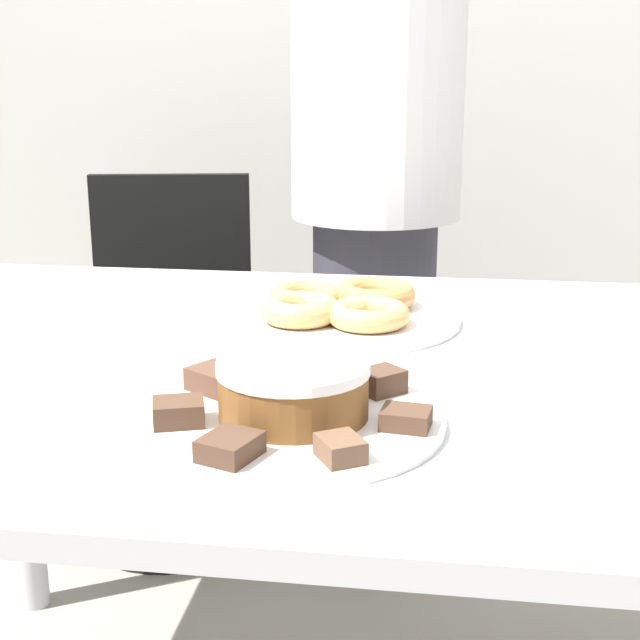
{
  "coord_description": "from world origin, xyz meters",
  "views": [
    {
      "loc": [
        0.11,
        -1.14,
        1.11
      ],
      "look_at": [
        -0.05,
        -0.03,
        0.79
      ],
      "focal_mm": 50.0,
      "sensor_mm": 36.0,
      "label": 1
    }
  ],
  "objects_px": {
    "office_chair_left": "(171,369)",
    "frosted_cake": "(293,388)",
    "plate_donuts": "(339,318)",
    "plate_cake": "(294,420)",
    "person_standing": "(376,194)"
  },
  "relations": [
    {
      "from": "person_standing",
      "to": "office_chair_left",
      "type": "distance_m",
      "value": 0.67
    },
    {
      "from": "plate_cake",
      "to": "frosted_cake",
      "type": "distance_m",
      "value": 0.04
    },
    {
      "from": "plate_cake",
      "to": "plate_donuts",
      "type": "distance_m",
      "value": 0.42
    },
    {
      "from": "office_chair_left",
      "to": "frosted_cake",
      "type": "distance_m",
      "value": 1.27
    },
    {
      "from": "person_standing",
      "to": "plate_cake",
      "type": "height_order",
      "value": "person_standing"
    },
    {
      "from": "office_chair_left",
      "to": "frosted_cake",
      "type": "bearing_deg",
      "value": -76.63
    },
    {
      "from": "person_standing",
      "to": "frosted_cake",
      "type": "relative_size",
      "value": 9.66
    },
    {
      "from": "plate_cake",
      "to": "frosted_cake",
      "type": "relative_size",
      "value": 1.99
    },
    {
      "from": "plate_donuts",
      "to": "office_chair_left",
      "type": "bearing_deg",
      "value": 126.0
    },
    {
      "from": "person_standing",
      "to": "plate_cake",
      "type": "xyz_separation_m",
      "value": [
        -0.0,
        -1.06,
        -0.11
      ]
    },
    {
      "from": "person_standing",
      "to": "plate_donuts",
      "type": "xyz_separation_m",
      "value": [
        -0.0,
        -0.64,
        -0.11
      ]
    },
    {
      "from": "person_standing",
      "to": "frosted_cake",
      "type": "bearing_deg",
      "value": -90.15
    },
    {
      "from": "person_standing",
      "to": "frosted_cake",
      "type": "xyz_separation_m",
      "value": [
        -0.0,
        -1.06,
        -0.07
      ]
    },
    {
      "from": "plate_cake",
      "to": "plate_donuts",
      "type": "height_order",
      "value": "same"
    },
    {
      "from": "office_chair_left",
      "to": "plate_cake",
      "type": "bearing_deg",
      "value": -76.63
    }
  ]
}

